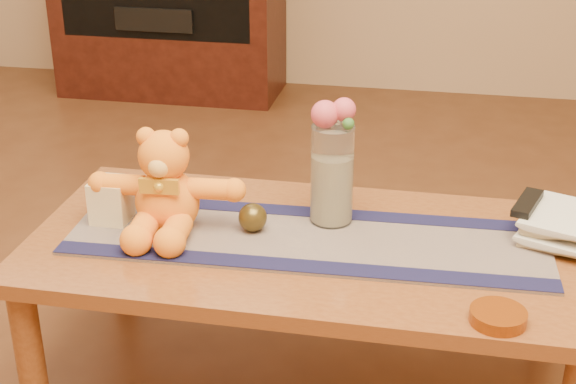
% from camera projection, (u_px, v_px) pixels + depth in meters
% --- Properties ---
extents(coffee_table_top, '(1.40, 0.70, 0.04)m').
position_uv_depth(coffee_table_top, '(307.00, 248.00, 2.07)').
color(coffee_table_top, brown).
rests_on(coffee_table_top, floor).
extents(table_leg_fl, '(0.07, 0.07, 0.41)m').
position_uv_depth(table_leg_fl, '(30.00, 359.00, 2.02)').
color(table_leg_fl, brown).
rests_on(table_leg_fl, floor).
extents(table_leg_bl, '(0.07, 0.07, 0.41)m').
position_uv_depth(table_leg_bl, '(119.00, 248.00, 2.53)').
color(table_leg_bl, brown).
rests_on(table_leg_bl, floor).
extents(table_leg_br, '(0.07, 0.07, 0.41)m').
position_uv_depth(table_leg_br, '(548.00, 291.00, 2.31)').
color(table_leg_br, brown).
rests_on(table_leg_br, floor).
extents(persian_runner, '(1.21, 0.39, 0.01)m').
position_uv_depth(persian_runner, '(307.00, 239.00, 2.06)').
color(persian_runner, '#171C40').
rests_on(persian_runner, coffee_table_top).
extents(runner_border_near, '(1.20, 0.10, 0.00)m').
position_uv_depth(runner_border_near, '(299.00, 265.00, 1.93)').
color(runner_border_near, '#131339').
rests_on(runner_border_near, persian_runner).
extents(runner_border_far, '(1.20, 0.10, 0.00)m').
position_uv_depth(runner_border_far, '(315.00, 212.00, 2.19)').
color(runner_border_far, '#131339').
rests_on(runner_border_far, persian_runner).
extents(teddy_bear, '(0.40, 0.34, 0.25)m').
position_uv_depth(teddy_bear, '(166.00, 181.00, 2.06)').
color(teddy_bear, orange).
rests_on(teddy_bear, persian_runner).
extents(pillar_candle, '(0.09, 0.09, 0.11)m').
position_uv_depth(pillar_candle, '(111.00, 200.00, 2.13)').
color(pillar_candle, beige).
rests_on(pillar_candle, persian_runner).
extents(candle_wick, '(0.00, 0.00, 0.01)m').
position_uv_depth(candle_wick, '(109.00, 178.00, 2.10)').
color(candle_wick, black).
rests_on(candle_wick, pillar_candle).
extents(glass_vase, '(0.11, 0.11, 0.26)m').
position_uv_depth(glass_vase, '(332.00, 175.00, 2.09)').
color(glass_vase, silver).
rests_on(glass_vase, persian_runner).
extents(potpourri_fill, '(0.09, 0.09, 0.18)m').
position_uv_depth(potpourri_fill, '(332.00, 189.00, 2.11)').
color(potpourri_fill, beige).
rests_on(potpourri_fill, glass_vase).
extents(rose_left, '(0.07, 0.07, 0.07)m').
position_uv_depth(rose_left, '(325.00, 114.00, 2.02)').
color(rose_left, '#CA475C').
rests_on(rose_left, glass_vase).
extents(rose_right, '(0.06, 0.06, 0.06)m').
position_uv_depth(rose_right, '(344.00, 110.00, 2.02)').
color(rose_right, '#CA475C').
rests_on(rose_right, glass_vase).
extents(blue_flower_back, '(0.04, 0.04, 0.04)m').
position_uv_depth(blue_flower_back, '(339.00, 112.00, 2.06)').
color(blue_flower_back, '#505DAF').
rests_on(blue_flower_back, glass_vase).
extents(blue_flower_side, '(0.04, 0.04, 0.04)m').
position_uv_depth(blue_flower_side, '(323.00, 116.00, 2.05)').
color(blue_flower_side, '#505DAF').
rests_on(blue_flower_side, glass_vase).
extents(leaf_sprig, '(0.03, 0.03, 0.03)m').
position_uv_depth(leaf_sprig, '(348.00, 124.00, 2.00)').
color(leaf_sprig, '#33662D').
rests_on(leaf_sprig, glass_vase).
extents(bronze_ball, '(0.09, 0.09, 0.07)m').
position_uv_depth(bronze_ball, '(253.00, 217.00, 2.08)').
color(bronze_ball, '#463917').
rests_on(bronze_ball, persian_runner).
extents(book_bottom, '(0.22, 0.26, 0.02)m').
position_uv_depth(book_bottom, '(525.00, 228.00, 2.10)').
color(book_bottom, beige).
rests_on(book_bottom, coffee_table_top).
extents(book_lower, '(0.24, 0.27, 0.02)m').
position_uv_depth(book_lower, '(527.00, 222.00, 2.09)').
color(book_lower, beige).
rests_on(book_lower, book_bottom).
extents(book_upper, '(0.21, 0.25, 0.02)m').
position_uv_depth(book_upper, '(525.00, 214.00, 2.09)').
color(book_upper, beige).
rests_on(book_upper, book_lower).
extents(book_top, '(0.23, 0.27, 0.02)m').
position_uv_depth(book_top, '(529.00, 208.00, 2.07)').
color(book_top, beige).
rests_on(book_top, book_upper).
extents(tv_remote, '(0.09, 0.17, 0.02)m').
position_uv_depth(tv_remote, '(527.00, 203.00, 2.06)').
color(tv_remote, black).
rests_on(tv_remote, book_top).
extents(amber_dish, '(0.14, 0.14, 0.03)m').
position_uv_depth(amber_dish, '(498.00, 317.00, 1.72)').
color(amber_dish, '#BF5914').
rests_on(amber_dish, coffee_table_top).
extents(stereo_lower, '(0.42, 0.28, 0.12)m').
position_uv_depth(stereo_lower, '(162.00, 15.00, 4.36)').
color(stereo_lower, black).
rests_on(stereo_lower, media_cabinet).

